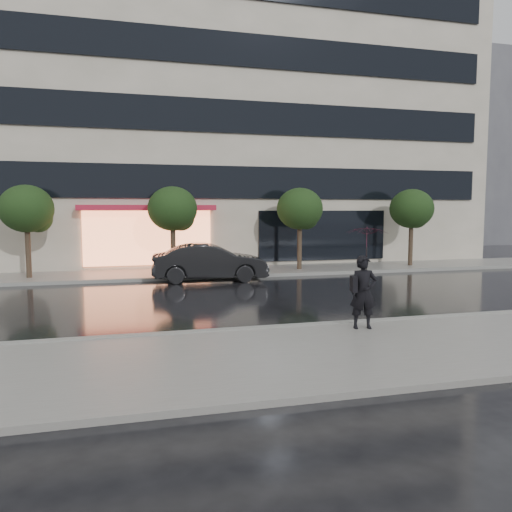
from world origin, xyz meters
name	(u,v)px	position (x,y,z in m)	size (l,w,h in m)	color
ground	(320,319)	(0.00, 0.00, 0.00)	(120.00, 120.00, 0.00)	black
sidewalk_near	(379,349)	(0.00, -3.25, 0.06)	(60.00, 4.50, 0.12)	slate
sidewalk_far	(237,271)	(0.00, 10.25, 0.06)	(60.00, 3.50, 0.12)	slate
curb_near	(335,325)	(0.00, -1.00, 0.07)	(60.00, 0.25, 0.14)	gray
curb_far	(246,276)	(0.00, 8.50, 0.07)	(60.00, 0.25, 0.14)	gray
office_building	(209,109)	(0.00, 17.97, 9.00)	(30.00, 12.76, 18.00)	beige
bg_building_right	(468,155)	(26.00, 28.00, 8.00)	(12.00, 12.00, 16.00)	#4C4C54
tree_far_west	(28,211)	(-8.94, 10.03, 2.92)	(2.20, 2.20, 3.99)	#33261C
tree_mid_west	(174,210)	(-2.94, 10.03, 2.92)	(2.20, 2.20, 3.99)	#33261C
tree_mid_east	(301,210)	(3.06, 10.03, 2.92)	(2.20, 2.20, 3.99)	#33261C
tree_far_east	(412,210)	(9.06, 10.03, 2.92)	(2.20, 2.20, 3.99)	#33261C
parked_car	(210,262)	(-1.70, 7.88, 0.78)	(1.65, 4.72, 1.56)	black
pedestrian_with_umbrella	(366,262)	(0.45, -1.71, 1.73)	(1.14, 1.16, 2.47)	black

